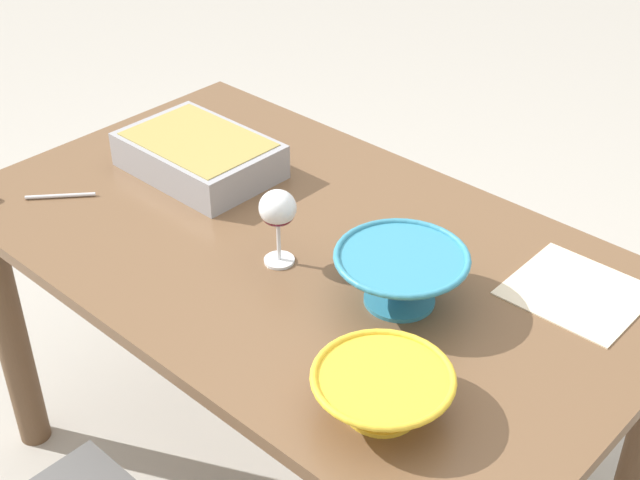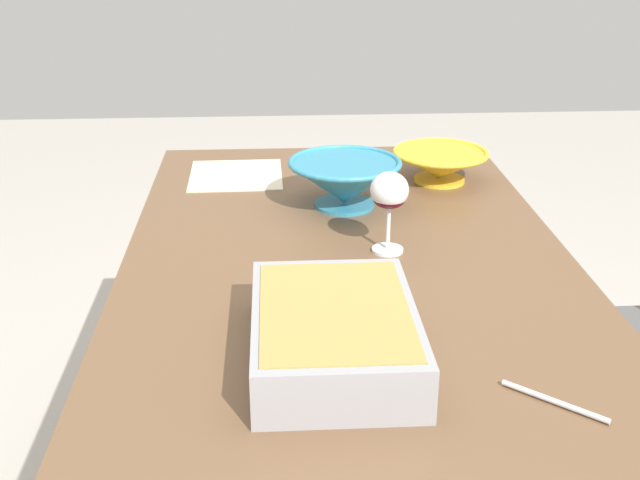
% 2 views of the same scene
% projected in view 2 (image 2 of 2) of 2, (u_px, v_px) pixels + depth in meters
% --- Properties ---
extents(dining_table, '(1.44, 0.85, 0.74)m').
position_uv_depth(dining_table, '(347.00, 320.00, 1.60)').
color(dining_table, brown).
rests_on(dining_table, ground_plane).
extents(wine_glass, '(0.07, 0.07, 0.16)m').
position_uv_depth(wine_glass, '(389.00, 195.00, 1.52)').
color(wine_glass, white).
rests_on(wine_glass, dining_table).
extents(casserole_dish, '(0.35, 0.24, 0.08)m').
position_uv_depth(casserole_dish, '(334.00, 331.00, 1.18)').
color(casserole_dish, '#99999E').
rests_on(casserole_dish, dining_table).
extents(mixing_bowl, '(0.25, 0.25, 0.11)m').
position_uv_depth(mixing_bowl, '(345.00, 181.00, 1.77)').
color(mixing_bowl, teal).
rests_on(mixing_bowl, dining_table).
extents(small_bowl, '(0.23, 0.23, 0.08)m').
position_uv_depth(small_bowl, '(440.00, 164.00, 1.93)').
color(small_bowl, yellow).
rests_on(small_bowl, dining_table).
extents(serving_spoon, '(0.18, 0.20, 0.01)m').
position_uv_depth(serving_spoon, '(629.00, 427.00, 1.03)').
color(serving_spoon, silver).
rests_on(serving_spoon, dining_table).
extents(napkin, '(0.24, 0.23, 0.00)m').
position_uv_depth(napkin, '(236.00, 175.00, 1.99)').
color(napkin, beige).
rests_on(napkin, dining_table).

